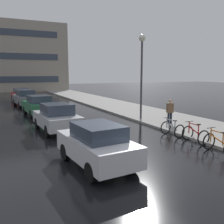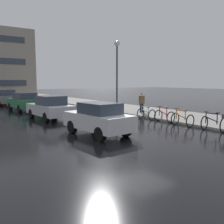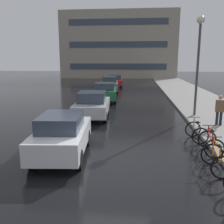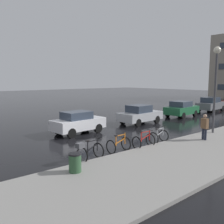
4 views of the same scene
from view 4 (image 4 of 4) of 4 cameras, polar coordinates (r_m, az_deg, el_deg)
name	(u,v)px [view 4 (image 4 of 4)]	position (r m, az deg, el deg)	size (l,w,h in m)	color
ground_plane	(81,141)	(15.48, -7.17, -6.64)	(140.00, 140.00, 0.00)	black
bicycle_nearest	(88,150)	(11.68, -5.41, -8.74)	(0.88, 1.38, 1.01)	black
bicycle_second	(119,145)	(13.02, 1.53, -7.46)	(0.76, 1.13, 1.01)	black
bicycle_third	(144,141)	(13.94, 7.26, -6.52)	(0.76, 1.16, 0.98)	black
bicycle_farthest	(159,136)	(15.15, 10.62, -5.49)	(0.80, 1.14, 0.95)	black
car_white	(78,122)	(17.48, -7.76, -2.35)	(1.99, 3.83, 1.57)	silver
car_silver	(140,114)	(21.33, 6.36, -0.55)	(2.09, 4.07, 1.60)	#B2B5BA
car_green	(181,109)	(25.99, 15.59, 0.70)	(2.16, 3.94, 1.59)	#1E6038
car_grey	(211,104)	(31.48, 21.66, 1.67)	(2.18, 4.50, 1.68)	slate
pedestrian	(205,126)	(15.98, 20.41, -3.11)	(0.43, 0.29, 1.70)	#1E2333
streetlamp	(216,73)	(18.12, 22.66, 8.16)	(0.47, 0.47, 5.90)	#424247
trash_bin	(75,164)	(10.13, -8.44, -11.73)	(0.51, 0.51, 0.90)	#2D5133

